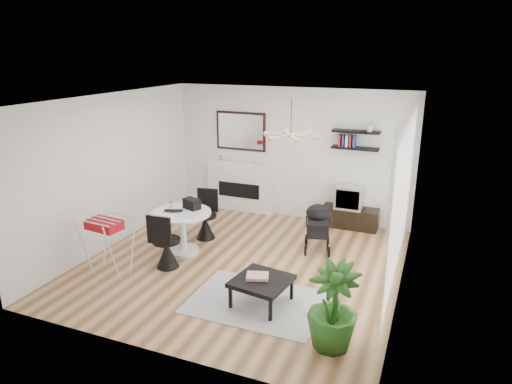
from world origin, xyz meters
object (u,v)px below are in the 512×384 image
at_px(coffee_table, 262,282).
at_px(drying_rack, 109,244).
at_px(potted_plant, 333,306).
at_px(stroller, 318,229).
at_px(tv_console, 350,218).
at_px(crt_tv, 350,197).
at_px(dining_table, 182,226).
at_px(fireplace, 240,180).

bearing_deg(coffee_table, drying_rack, -179.66).
bearing_deg(potted_plant, stroller, 108.09).
bearing_deg(tv_console, drying_rack, -133.25).
bearing_deg(crt_tv, drying_rack, -132.98).
bearing_deg(dining_table, fireplace, 88.92).
distance_m(fireplace, tv_console, 2.49).
distance_m(fireplace, stroller, 2.52).
bearing_deg(dining_table, coffee_table, -29.53).
height_order(crt_tv, stroller, stroller).
bearing_deg(drying_rack, coffee_table, 6.53).
height_order(stroller, potted_plant, potted_plant).
bearing_deg(crt_tv, stroller, -104.06).
bearing_deg(drying_rack, fireplace, 84.56).
xyz_separation_m(fireplace, coffee_table, (1.85, -3.47, -0.34)).
relative_size(fireplace, tv_console, 1.97).
bearing_deg(crt_tv, fireplace, 176.93).
bearing_deg(stroller, coffee_table, -111.37).
bearing_deg(coffee_table, potted_plant, -27.27).
xyz_separation_m(crt_tv, coffee_table, (-0.55, -3.34, -0.30)).
distance_m(fireplace, dining_table, 2.40).
relative_size(crt_tv, potted_plant, 0.49).
height_order(fireplace, drying_rack, fireplace).
distance_m(crt_tv, drying_rack, 4.59).
distance_m(fireplace, drying_rack, 3.56).
distance_m(dining_table, stroller, 2.38).
xyz_separation_m(crt_tv, stroller, (-0.31, -1.24, -0.26)).
relative_size(fireplace, dining_table, 2.11).
bearing_deg(dining_table, stroller, 25.57).
bearing_deg(drying_rack, crt_tv, 53.21).
bearing_deg(potted_plant, tv_console, 97.74).
xyz_separation_m(dining_table, potted_plant, (3.02, -1.65, 0.05)).
height_order(fireplace, tv_console, fireplace).
height_order(dining_table, drying_rack, drying_rack).
relative_size(tv_console, crt_tv, 2.08).
bearing_deg(stroller, drying_rack, -157.80).
relative_size(tv_console, coffee_table, 1.32).
distance_m(drying_rack, potted_plant, 3.73).
xyz_separation_m(fireplace, dining_table, (-0.05, -2.39, -0.19)).
xyz_separation_m(stroller, potted_plant, (0.88, -2.68, 0.16)).
bearing_deg(tv_console, fireplace, 177.05).
relative_size(fireplace, crt_tv, 4.09).
bearing_deg(fireplace, potted_plant, -53.68).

